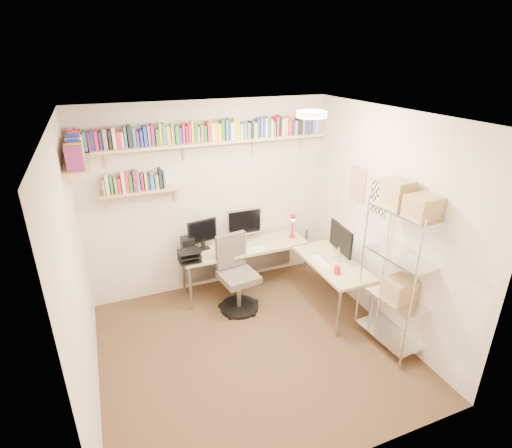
{
  "coord_description": "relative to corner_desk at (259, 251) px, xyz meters",
  "views": [
    {
      "loc": [
        -1.28,
        -3.27,
        3.01
      ],
      "look_at": [
        0.26,
        0.55,
        1.23
      ],
      "focal_mm": 28.0,
      "sensor_mm": 36.0,
      "label": 1
    }
  ],
  "objects": [
    {
      "name": "ground",
      "position": [
        -0.47,
        -0.97,
        -0.65
      ],
      "size": [
        3.2,
        3.2,
        0.0
      ],
      "primitive_type": "plane",
      "color": "#452E1D",
      "rests_on": "ground"
    },
    {
      "name": "wall_shelves",
      "position": [
        -0.9,
        0.33,
        1.38
      ],
      "size": [
        3.12,
        1.09,
        0.8
      ],
      "color": "#D4B778",
      "rests_on": "ground"
    },
    {
      "name": "office_chair",
      "position": [
        -0.37,
        -0.16,
        -0.24
      ],
      "size": [
        0.51,
        0.52,
        0.97
      ],
      "rotation": [
        0.0,
        0.0,
        0.14
      ],
      "color": "black",
      "rests_on": "ground"
    },
    {
      "name": "room_shell",
      "position": [
        -0.47,
        -0.97,
        0.9
      ],
      "size": [
        3.24,
        3.04,
        2.52
      ],
      "color": "beige",
      "rests_on": "ground"
    },
    {
      "name": "corner_desk",
      "position": [
        0.0,
        0.0,
        0.0
      ],
      "size": [
        2.01,
        1.67,
        1.13
      ],
      "color": "tan",
      "rests_on": "ground"
    },
    {
      "name": "wire_rack",
      "position": [
        0.95,
        -1.47,
        0.57
      ],
      "size": [
        0.42,
        0.76,
        1.87
      ],
      "rotation": [
        0.0,
        0.0,
        0.09
      ],
      "color": "silver",
      "rests_on": "ground"
    }
  ]
}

